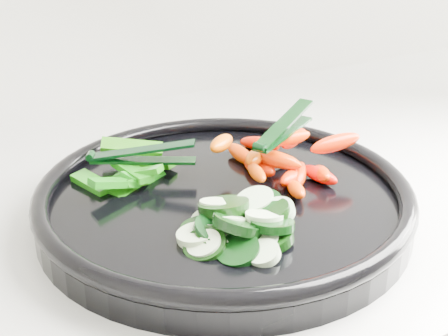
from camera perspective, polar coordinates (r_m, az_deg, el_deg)
veggie_tray at (r=0.62m, az=0.00°, el=-2.88°), size 0.43×0.43×0.04m
cucumber_pile at (r=0.55m, az=0.93°, el=-5.31°), size 0.12×0.12×0.04m
carrot_pile at (r=0.66m, az=4.99°, el=1.01°), size 0.16×0.17×0.06m
pepper_pile at (r=0.66m, az=-8.47°, el=-0.36°), size 0.11×0.11×0.04m
tong_carrot at (r=0.65m, az=5.39°, el=3.54°), size 0.11×0.07×0.02m
tong_pepper at (r=0.65m, az=-7.75°, el=1.16°), size 0.11×0.07×0.02m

